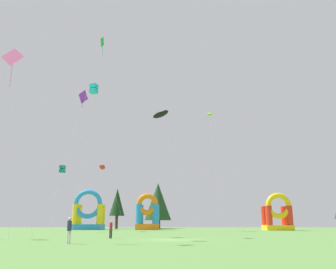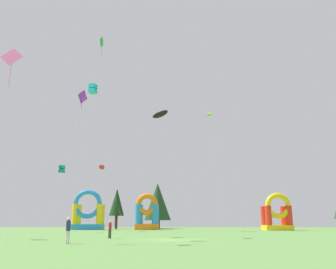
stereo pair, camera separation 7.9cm
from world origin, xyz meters
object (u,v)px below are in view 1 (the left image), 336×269
at_px(kite_lime_parafoil, 208,115).
at_px(kite_purple_diamond, 81,98).
at_px(kite_black_parafoil, 159,114).
at_px(kite_red_parafoil, 101,167).
at_px(kite_teal_box, 61,169).
at_px(inflatable_yellow_castle, 146,216).
at_px(kite_cyan_box, 92,89).
at_px(person_left_edge, 68,228).
at_px(person_near_camera, 109,228).
at_px(kite_green_diamond, 101,44).
at_px(kite_pink_diamond, 12,60).
at_px(inflatable_red_slide, 87,215).
at_px(inflatable_orange_dome, 276,216).

bearing_deg(kite_lime_parafoil, kite_purple_diamond, -125.86).
height_order(kite_black_parafoil, kite_red_parafoil, kite_black_parafoil).
bearing_deg(kite_red_parafoil, kite_teal_box, -136.23).
height_order(kite_red_parafoil, inflatable_yellow_castle, kite_red_parafoil).
xyz_separation_m(kite_red_parafoil, kite_teal_box, (-4.77, -4.57, -0.98)).
bearing_deg(inflatable_yellow_castle, kite_purple_diamond, -101.26).
xyz_separation_m(kite_cyan_box, person_left_edge, (0.01, -5.18, -12.23)).
bearing_deg(kite_teal_box, kite_purple_diamond, -66.87).
bearing_deg(kite_lime_parafoil, person_near_camera, -115.32).
distance_m(kite_black_parafoil, kite_lime_parafoil, 9.30).
distance_m(kite_black_parafoil, kite_purple_diamond, 21.92).
bearing_deg(kite_teal_box, person_near_camera, -59.31).
bearing_deg(kite_red_parafoil, kite_lime_parafoil, 17.24).
bearing_deg(inflatable_yellow_castle, person_left_edge, -94.52).
bearing_deg(kite_cyan_box, kite_green_diamond, 94.97).
height_order(kite_purple_diamond, kite_teal_box, kite_purple_diamond).
bearing_deg(kite_pink_diamond, kite_teal_box, 95.66).
relative_size(kite_green_diamond, kite_red_parafoil, 2.12).
distance_m(kite_pink_diamond, inflatable_yellow_castle, 41.16).
height_order(kite_green_diamond, kite_red_parafoil, kite_green_diamond).
bearing_deg(kite_lime_parafoil, inflatable_red_slide, 166.30).
height_order(kite_cyan_box, inflatable_orange_dome, kite_cyan_box).
distance_m(kite_pink_diamond, kite_purple_diamond, 10.32).
xyz_separation_m(kite_red_parafoil, person_near_camera, (5.05, -21.11, -8.72)).
bearing_deg(inflatable_red_slide, person_near_camera, -73.93).
bearing_deg(kite_black_parafoil, kite_pink_diamond, -111.17).
height_order(kite_pink_diamond, person_left_edge, kite_pink_diamond).
xyz_separation_m(kite_green_diamond, kite_red_parafoil, (-2.91, 18.22, -11.13)).
bearing_deg(kite_cyan_box, kite_pink_diamond, -147.44).
bearing_deg(person_near_camera, inflatable_orange_dome, 70.44).
bearing_deg(person_near_camera, kite_cyan_box, -101.21).
xyz_separation_m(kite_green_diamond, kite_lime_parafoil, (14.71, 23.69, -0.94)).
bearing_deg(kite_pink_diamond, person_left_edge, -13.50).
height_order(kite_purple_diamond, inflatable_yellow_castle, kite_purple_diamond).
height_order(kite_cyan_box, kite_green_diamond, kite_green_diamond).
height_order(kite_teal_box, inflatable_orange_dome, kite_teal_box).
distance_m(inflatable_orange_dome, inflatable_yellow_castle, 22.56).
distance_m(kite_black_parafoil, inflatable_yellow_castle, 18.81).
relative_size(inflatable_red_slide, inflatable_yellow_castle, 1.11).
relative_size(kite_black_parafoil, inflatable_orange_dome, 3.21).
relative_size(kite_cyan_box, kite_black_parafoil, 0.70).
bearing_deg(kite_teal_box, kite_lime_parafoil, 24.15).
height_order(kite_red_parafoil, person_left_edge, kite_red_parafoil).
relative_size(kite_lime_parafoil, kite_teal_box, 2.22).
relative_size(kite_cyan_box, person_near_camera, 8.74).
bearing_deg(kite_teal_box, kite_black_parafoil, 26.07).
height_order(person_near_camera, inflatable_orange_dome, inflatable_orange_dome).
bearing_deg(inflatable_red_slide, person_left_edge, -79.24).
relative_size(kite_green_diamond, kite_black_parafoil, 1.09).
bearing_deg(kite_lime_parafoil, kite_black_parafoil, -159.03).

